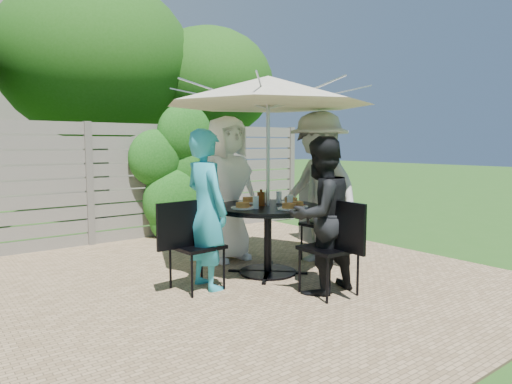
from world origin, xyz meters
TOP-DOWN VIEW (x-y plane):
  - backyard_envelope at (0.09, 10.29)m, footprint 60.00×60.00m
  - patio_table at (1.14, 0.21)m, footprint 1.25×1.25m
  - umbrella at (1.14, 0.21)m, footprint 2.38×2.38m
  - chair_back at (1.13, 1.17)m, footprint 0.41×0.62m
  - person_back at (1.13, 1.04)m, footprint 0.92×0.61m
  - chair_left at (0.17, 0.19)m, footprint 0.70×0.49m
  - person_left at (0.31, 0.20)m, footprint 0.41×0.61m
  - chair_front at (1.15, -0.76)m, footprint 0.50×0.72m
  - person_front at (1.15, -0.62)m, footprint 0.78×0.61m
  - chair_right at (2.11, 0.22)m, footprint 0.73×0.50m
  - person_right at (1.97, 0.22)m, footprint 0.73×1.25m
  - plate_back at (1.14, 0.57)m, footprint 0.26×0.26m
  - plate_left at (0.78, 0.20)m, footprint 0.26×0.26m
  - plate_front at (1.14, -0.15)m, footprint 0.26×0.26m
  - plate_right at (1.50, 0.21)m, footprint 0.26×0.26m
  - plate_extra at (1.32, -0.09)m, footprint 0.24×0.24m
  - glass_left at (0.88, 0.10)m, footprint 0.07×0.07m
  - glass_front at (1.25, -0.05)m, footprint 0.07×0.07m
  - glass_right at (1.40, 0.31)m, footprint 0.07×0.07m
  - syrup_jug at (1.08, 0.26)m, footprint 0.09×0.09m
  - coffee_cup at (1.24, 0.43)m, footprint 0.08×0.08m
  - bbq_grill at (2.96, 1.07)m, footprint 0.73×0.63m

SIDE VIEW (x-z plane):
  - chair_back at x=1.13m, z-range -0.17..0.68m
  - chair_left at x=0.17m, z-range -0.19..0.76m
  - chair_front at x=1.15m, z-range -0.19..0.78m
  - chair_right at x=2.11m, z-range -0.20..0.80m
  - patio_table at x=1.14m, z-range 0.16..0.97m
  - bbq_grill at x=2.96m, z-range -0.06..1.21m
  - person_front at x=1.15m, z-range 0.00..1.59m
  - person_left at x=0.31m, z-range 0.00..1.67m
  - plate_back at x=1.14m, z-range 0.80..0.87m
  - plate_left at x=0.78m, z-range 0.80..0.87m
  - plate_front at x=1.14m, z-range 0.80..0.87m
  - plate_right at x=1.50m, z-range 0.80..0.87m
  - plate_extra at x=1.32m, z-range 0.80..0.87m
  - coffee_cup at x=1.24m, z-range 0.81..0.93m
  - glass_left at x=0.88m, z-range 0.81..0.95m
  - glass_front at x=1.25m, z-range 0.81..0.95m
  - glass_right at x=1.40m, z-range 0.81..0.95m
  - syrup_jug at x=1.08m, z-range 0.81..0.97m
  - person_back at x=1.13m, z-range 0.00..1.87m
  - person_right at x=1.97m, z-range 0.00..1.92m
  - umbrella at x=1.14m, z-range 0.97..3.25m
  - backyard_envelope at x=0.09m, z-range 0.11..5.11m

